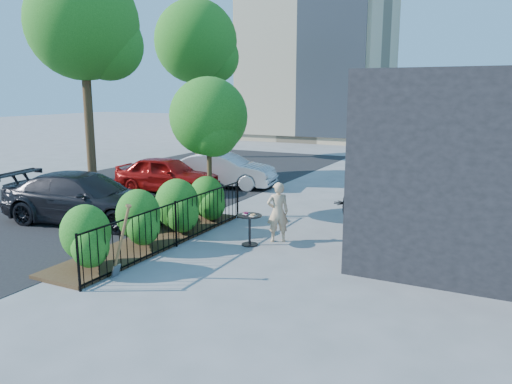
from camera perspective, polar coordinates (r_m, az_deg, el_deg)
The scene contains 14 objects.
ground at distance 11.18m, azimuth -2.73°, elevation -7.29°, with size 120.00×120.00×0.00m, color gray.
fence at distance 11.80m, azimuth -9.14°, elevation -3.58°, with size 0.05×6.05×1.10m.
planting_bed at distance 12.35m, azimuth -11.72°, elevation -5.51°, with size 1.30×6.00×0.08m, color #382616.
shrubs at distance 12.19m, azimuth -11.18°, elevation -2.49°, with size 1.10×5.60×1.24m.
patio_tree at distance 14.13m, azimuth -5.31°, elevation 8.04°, with size 2.20×2.20×3.94m.
street at distance 17.64m, azimuth -17.99°, elevation -0.86°, with size 9.00×30.00×0.01m, color black.
street_tree_near at distance 21.57m, azimuth -19.11°, elevation 17.03°, with size 4.40×4.40×8.28m.
street_tree_far at distance 27.78m, azimuth -6.83°, elevation 16.16°, with size 4.40×4.40×8.28m.
cafe_table at distance 11.78m, azimuth -0.74°, elevation -3.72°, with size 0.58×0.58×0.78m.
woman at distance 12.02m, azimuth 2.51°, elevation -2.31°, with size 0.54×0.35×1.47m, color #D1AE87.
shovel at distance 10.01m, azimuth -15.23°, elevation -5.88°, with size 0.53×0.20×1.54m.
car_red at distance 18.25m, azimuth -10.11°, elevation 1.99°, with size 1.54×3.82×1.30m, color #980E0C.
car_silver at distance 19.01m, azimuth -3.75°, elevation 2.53°, with size 1.39×3.98×1.31m, color #B4B4B9.
car_darkgrey at distance 14.57m, azimuth -18.94°, elevation -0.66°, with size 1.94×4.76×1.38m, color black.
Camera 1 is at (5.20, -9.22, 3.58)m, focal length 35.00 mm.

